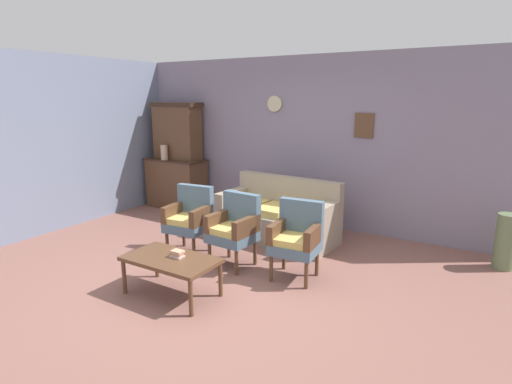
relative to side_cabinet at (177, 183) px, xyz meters
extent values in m
plane|color=#84564C|center=(2.52, -2.25, -0.47)|extent=(7.68, 7.68, 0.00)
cube|color=gray|center=(2.52, 0.38, 0.88)|extent=(6.40, 0.06, 2.70)
cube|color=brown|center=(3.42, 0.33, 1.18)|extent=(0.28, 0.02, 0.36)
cylinder|color=beige|center=(1.92, 0.33, 1.48)|extent=(0.26, 0.03, 0.26)
cube|color=slate|center=(-0.71, -2.25, 0.88)|extent=(0.06, 5.20, 2.70)
cube|color=brown|center=(0.00, 0.00, -0.02)|extent=(1.10, 0.52, 0.90)
cube|color=#342115|center=(0.00, 0.00, 0.45)|extent=(1.16, 0.55, 0.03)
cube|color=brown|center=(0.00, 0.08, 0.94)|extent=(0.90, 0.36, 0.95)
cube|color=#342115|center=(0.00, 0.08, 1.45)|extent=(0.99, 0.38, 0.08)
cylinder|color=tan|center=(-0.11, -0.17, 0.60)|extent=(0.13, 0.13, 0.27)
cube|color=gray|center=(2.51, -0.65, -0.26)|extent=(1.77, 0.92, 0.42)
cube|color=gray|center=(2.53, -0.33, 0.19)|extent=(1.73, 0.28, 0.48)
cube|color=gray|center=(3.28, -0.70, 0.07)|extent=(0.21, 0.81, 0.24)
cube|color=gray|center=(1.73, -0.59, 0.07)|extent=(0.21, 0.81, 0.24)
cube|color=tan|center=(2.99, -0.72, 0.00)|extent=(0.48, 0.59, 0.10)
cube|color=tan|center=(2.50, -0.69, 0.00)|extent=(0.48, 0.59, 0.10)
cube|color=tan|center=(2.01, -0.65, 0.00)|extent=(0.48, 0.59, 0.10)
cube|color=slate|center=(1.73, -1.71, -0.09)|extent=(0.57, 0.53, 0.12)
cube|color=tan|center=(1.73, -1.73, 0.00)|extent=(0.48, 0.45, 0.10)
cube|color=slate|center=(1.71, -1.51, 0.20)|extent=(0.53, 0.16, 0.46)
cube|color=brown|center=(1.95, -1.69, 0.08)|extent=(0.13, 0.49, 0.22)
cube|color=brown|center=(1.51, -1.73, 0.08)|extent=(0.13, 0.49, 0.22)
cylinder|color=brown|center=(1.96, -1.88, -0.31)|extent=(0.04, 0.04, 0.32)
cylinder|color=brown|center=(1.54, -1.92, -0.31)|extent=(0.04, 0.04, 0.32)
cylinder|color=brown|center=(1.92, -1.50, -0.31)|extent=(0.04, 0.04, 0.32)
cylinder|color=brown|center=(1.50, -1.54, -0.31)|extent=(0.04, 0.04, 0.32)
cube|color=slate|center=(2.48, -1.75, -0.09)|extent=(0.55, 0.51, 0.12)
cube|color=tan|center=(2.48, -1.77, 0.00)|extent=(0.47, 0.44, 0.10)
cube|color=slate|center=(2.49, -1.55, 0.20)|extent=(0.53, 0.13, 0.46)
cube|color=brown|center=(2.70, -1.77, 0.08)|extent=(0.11, 0.48, 0.22)
cube|color=brown|center=(2.26, -1.74, 0.08)|extent=(0.11, 0.48, 0.22)
cylinder|color=brown|center=(2.68, -1.96, -0.31)|extent=(0.04, 0.04, 0.32)
cylinder|color=brown|center=(2.26, -1.93, -0.31)|extent=(0.04, 0.04, 0.32)
cylinder|color=brown|center=(2.70, -1.58, -0.31)|extent=(0.04, 0.04, 0.32)
cylinder|color=brown|center=(2.28, -1.55, -0.31)|extent=(0.04, 0.04, 0.32)
cube|color=slate|center=(3.30, -1.68, -0.09)|extent=(0.56, 0.52, 0.12)
cube|color=tan|center=(3.30, -1.70, 0.00)|extent=(0.48, 0.45, 0.10)
cube|color=slate|center=(3.28, -1.48, 0.20)|extent=(0.53, 0.15, 0.46)
cube|color=brown|center=(3.52, -1.66, 0.08)|extent=(0.12, 0.49, 0.22)
cube|color=brown|center=(3.08, -1.70, 0.08)|extent=(0.12, 0.49, 0.22)
cylinder|color=brown|center=(3.53, -1.85, -0.31)|extent=(0.04, 0.04, 0.32)
cylinder|color=brown|center=(3.11, -1.89, -0.31)|extent=(0.04, 0.04, 0.32)
cylinder|color=brown|center=(3.49, -1.48, -0.31)|extent=(0.04, 0.04, 0.32)
cylinder|color=brown|center=(3.07, -1.51, -0.31)|extent=(0.04, 0.04, 0.32)
cube|color=brown|center=(2.36, -2.72, -0.07)|extent=(1.00, 0.56, 0.04)
cylinder|color=brown|center=(1.90, -2.48, -0.28)|extent=(0.04, 0.04, 0.38)
cylinder|color=brown|center=(2.82, -2.48, -0.28)|extent=(0.04, 0.04, 0.38)
cylinder|color=brown|center=(1.90, -2.96, -0.28)|extent=(0.04, 0.04, 0.38)
cylinder|color=brown|center=(2.82, -2.96, -0.28)|extent=(0.04, 0.04, 0.38)
cube|color=#C2A19C|center=(2.41, -2.68, -0.04)|extent=(0.14, 0.10, 0.02)
cube|color=tan|center=(2.40, -2.67, -0.01)|extent=(0.14, 0.07, 0.03)
cube|color=tan|center=(2.41, -2.67, 0.01)|extent=(0.13, 0.09, 0.03)
cylinder|color=#60724D|center=(5.37, -0.10, -0.12)|extent=(0.24, 0.24, 0.69)
camera|label=1|loc=(5.20, -5.68, 1.60)|focal=28.62mm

